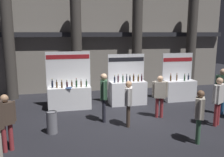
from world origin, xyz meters
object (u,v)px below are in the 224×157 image
(visitor_1, at_px, (218,97))
(visitor_2, at_px, (199,112))
(trash_bin, at_px, (52,122))
(visitor_4, at_px, (6,118))
(visitor_6, at_px, (160,93))
(exhibitor_booth_1, at_px, (128,91))
(exhibitor_booth_0, at_px, (70,95))
(visitor_3, at_px, (128,100))
(visitor_9, at_px, (222,88))
(visitor_0, at_px, (104,93))
(exhibitor_booth_2, at_px, (179,88))

(visitor_1, height_order, visitor_2, visitor_1)
(visitor_1, bearing_deg, visitor_2, -171.74)
(trash_bin, xyz_separation_m, visitor_4, (-1.15, -0.98, 0.58))
(visitor_2, height_order, visitor_6, visitor_6)
(exhibitor_booth_1, relative_size, visitor_4, 1.41)
(visitor_4, bearing_deg, exhibitor_booth_0, -148.78)
(exhibitor_booth_0, relative_size, exhibitor_booth_1, 1.07)
(visitor_3, bearing_deg, exhibitor_booth_0, -122.88)
(exhibitor_booth_0, bearing_deg, visitor_1, -32.27)
(exhibitor_booth_1, bearing_deg, visitor_9, -33.63)
(exhibitor_booth_1, height_order, visitor_9, exhibitor_booth_1)
(visitor_0, height_order, visitor_9, visitor_9)
(exhibitor_booth_0, bearing_deg, visitor_2, -49.84)
(visitor_2, bearing_deg, visitor_1, 157.34)
(visitor_2, relative_size, visitor_9, 0.87)
(visitor_2, xyz_separation_m, visitor_6, (-0.23, 2.27, 0.03))
(exhibitor_booth_0, height_order, visitor_4, exhibitor_booth_0)
(exhibitor_booth_0, distance_m, exhibitor_booth_1, 2.60)
(visitor_0, bearing_deg, visitor_2, 56.93)
(trash_bin, bearing_deg, exhibitor_booth_2, 24.38)
(exhibitor_booth_1, xyz_separation_m, visitor_1, (2.29, -3.16, 0.41))
(trash_bin, bearing_deg, visitor_3, 0.60)
(visitor_0, height_order, visitor_1, visitor_0)
(visitor_6, height_order, visitor_9, visitor_9)
(exhibitor_booth_2, xyz_separation_m, visitor_1, (-0.30, -3.26, 0.45))
(exhibitor_booth_0, relative_size, visitor_9, 1.32)
(trash_bin, relative_size, visitor_1, 0.42)
(exhibitor_booth_1, height_order, visitor_2, exhibitor_booth_1)
(exhibitor_booth_0, relative_size, exhibitor_booth_2, 1.08)
(exhibitor_booth_2, bearing_deg, visitor_6, -132.99)
(exhibitor_booth_1, xyz_separation_m, exhibitor_booth_2, (2.59, 0.10, -0.03))
(visitor_0, xyz_separation_m, visitor_2, (2.37, -2.31, -0.13))
(visitor_1, xyz_separation_m, visitor_9, (0.91, 1.04, 0.06))
(trash_bin, height_order, visitor_1, visitor_1)
(trash_bin, xyz_separation_m, visitor_9, (6.49, 0.44, 0.73))
(visitor_0, relative_size, visitor_4, 1.11)
(exhibitor_booth_2, bearing_deg, visitor_4, -152.61)
(visitor_3, xyz_separation_m, visitor_6, (1.40, 0.59, 0.03))
(visitor_0, bearing_deg, visitor_6, 100.32)
(exhibitor_booth_1, relative_size, visitor_0, 1.26)
(visitor_0, xyz_separation_m, visitor_3, (0.74, -0.62, -0.12))
(exhibitor_booth_2, xyz_separation_m, trash_bin, (-5.88, -2.66, -0.22))
(exhibitor_booth_0, bearing_deg, trash_bin, -105.54)
(exhibitor_booth_0, height_order, visitor_3, exhibitor_booth_0)
(exhibitor_booth_2, relative_size, visitor_1, 1.31)
(visitor_1, distance_m, visitor_9, 1.38)
(trash_bin, bearing_deg, visitor_1, -6.13)
(exhibitor_booth_1, bearing_deg, visitor_6, -70.91)
(exhibitor_booth_2, height_order, visitor_6, exhibitor_booth_2)
(visitor_6, bearing_deg, visitor_0, -161.92)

